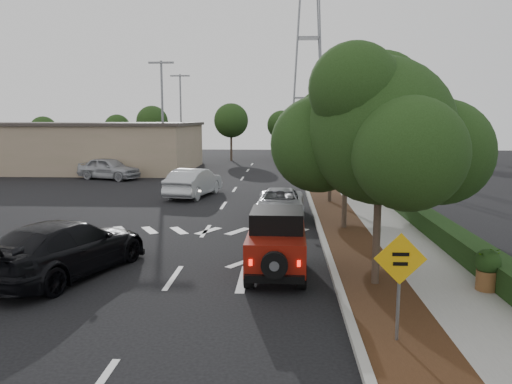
# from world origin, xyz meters

# --- Properties ---
(ground) EXTENTS (120.00, 120.00, 0.00)m
(ground) POSITION_xyz_m (0.00, 0.00, 0.00)
(ground) COLOR black
(ground) RESTS_ON ground
(curb) EXTENTS (0.20, 70.00, 0.15)m
(curb) POSITION_xyz_m (4.60, 12.00, 0.07)
(curb) COLOR #9E9B93
(curb) RESTS_ON ground
(planting_strip) EXTENTS (1.80, 70.00, 0.12)m
(planting_strip) POSITION_xyz_m (5.60, 12.00, 0.06)
(planting_strip) COLOR black
(planting_strip) RESTS_ON ground
(sidewalk) EXTENTS (2.00, 70.00, 0.12)m
(sidewalk) POSITION_xyz_m (7.50, 12.00, 0.06)
(sidewalk) COLOR gray
(sidewalk) RESTS_ON ground
(hedge) EXTENTS (0.80, 70.00, 0.80)m
(hedge) POSITION_xyz_m (8.90, 12.00, 0.40)
(hedge) COLOR black
(hedge) RESTS_ON ground
(commercial_building) EXTENTS (22.00, 12.00, 4.00)m
(commercial_building) POSITION_xyz_m (-16.00, 30.00, 2.00)
(commercial_building) COLOR gray
(commercial_building) RESTS_ON ground
(transmission_tower) EXTENTS (7.00, 4.00, 28.00)m
(transmission_tower) POSITION_xyz_m (6.00, 48.00, 0.00)
(transmission_tower) COLOR slate
(transmission_tower) RESTS_ON ground
(street_tree_near) EXTENTS (3.80, 3.80, 5.92)m
(street_tree_near) POSITION_xyz_m (5.60, -0.50, 0.00)
(street_tree_near) COLOR #1B3110
(street_tree_near) RESTS_ON ground
(street_tree_mid) EXTENTS (3.20, 3.20, 5.32)m
(street_tree_mid) POSITION_xyz_m (5.60, 6.50, 0.00)
(street_tree_mid) COLOR #1B3110
(street_tree_mid) RESTS_ON ground
(street_tree_far) EXTENTS (3.40, 3.40, 5.62)m
(street_tree_far) POSITION_xyz_m (5.60, 13.00, 0.00)
(street_tree_far) COLOR #1B3110
(street_tree_far) RESTS_ON ground
(light_pole_a) EXTENTS (2.00, 0.22, 9.00)m
(light_pole_a) POSITION_xyz_m (-6.50, 26.00, 0.00)
(light_pole_a) COLOR slate
(light_pole_a) RESTS_ON ground
(light_pole_b) EXTENTS (2.00, 0.22, 9.00)m
(light_pole_b) POSITION_xyz_m (-7.50, 38.00, 0.00)
(light_pole_b) COLOR slate
(light_pole_b) RESTS_ON ground
(red_jeep) EXTENTS (1.70, 3.71, 1.88)m
(red_jeep) POSITION_xyz_m (2.94, 0.59, 0.96)
(red_jeep) COLOR black
(red_jeep) RESTS_ON ground
(silver_suv_ahead) EXTENTS (2.31, 4.79, 1.31)m
(silver_suv_ahead) POSITION_xyz_m (2.98, 9.00, 0.66)
(silver_suv_ahead) COLOR #A2A3AA
(silver_suv_ahead) RESTS_ON ground
(black_suv_oncoming) EXTENTS (3.87, 6.02, 1.62)m
(black_suv_oncoming) POSITION_xyz_m (-3.13, 0.10, 0.81)
(black_suv_oncoming) COLOR black
(black_suv_oncoming) RESTS_ON ground
(silver_sedan_oncoming) EXTENTS (2.78, 5.27, 1.65)m
(silver_sedan_oncoming) POSITION_xyz_m (-2.08, 14.98, 0.83)
(silver_sedan_oncoming) COLOR #B8BBC0
(silver_sedan_oncoming) RESTS_ON ground
(parked_suv) EXTENTS (5.21, 3.48, 1.65)m
(parked_suv) POSITION_xyz_m (-9.93, 22.91, 0.82)
(parked_suv) COLOR #A6A7AD
(parked_suv) RESTS_ON ground
(speed_hump_sign) EXTENTS (1.03, 0.09, 2.19)m
(speed_hump_sign) POSITION_xyz_m (5.40, -4.02, 1.52)
(speed_hump_sign) COLOR slate
(speed_hump_sign) RESTS_ON ground
(terracotta_planter) EXTENTS (0.66, 0.66, 1.15)m
(terracotta_planter) POSITION_xyz_m (8.36, -0.90, 0.78)
(terracotta_planter) COLOR brown
(terracotta_planter) RESTS_ON ground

